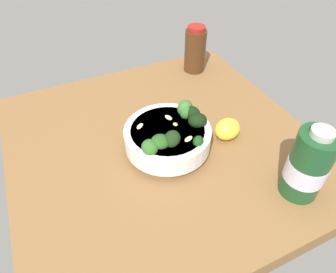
{
  "coord_description": "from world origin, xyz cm",
  "views": [
    {
      "loc": [
        48.74,
        -21.34,
        50.45
      ],
      "look_at": [
        3.22,
        0.11,
        4.0
      ],
      "focal_mm": 32.35,
      "sensor_mm": 36.0,
      "label": 1
    }
  ],
  "objects": [
    {
      "name": "ground_plane",
      "position": [
        0.0,
        0.0,
        -2.41
      ],
      "size": [
        70.59,
        70.59,
        4.81
      ],
      "primitive_type": "cube",
      "color": "brown"
    },
    {
      "name": "bottle_tall",
      "position": [
        -26.12,
        23.18,
        6.93
      ],
      "size": [
        6.52,
        6.52,
        14.28
      ],
      "color": "#472814",
      "rests_on": "ground_plane"
    },
    {
      "name": "lemon_wedge",
      "position": [
        5.47,
        14.83,
        2.53
      ],
      "size": [
        6.94,
        7.76,
        5.06
      ],
      "primitive_type": "ellipsoid",
      "rotation": [
        0.0,
        0.0,
        4.96
      ],
      "color": "yellow",
      "rests_on": "ground_plane"
    },
    {
      "name": "bottle_short",
      "position": [
        25.31,
        19.05,
        7.46
      ],
      "size": [
        7.74,
        7.74,
        16.39
      ],
      "color": "#194723",
      "rests_on": "ground_plane"
    },
    {
      "name": "bowl_of_broccoli",
      "position": [
        3.33,
        0.5,
        4.27
      ],
      "size": [
        19.57,
        19.76,
        10.07
      ],
      "color": "white",
      "rests_on": "ground_plane"
    }
  ]
}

